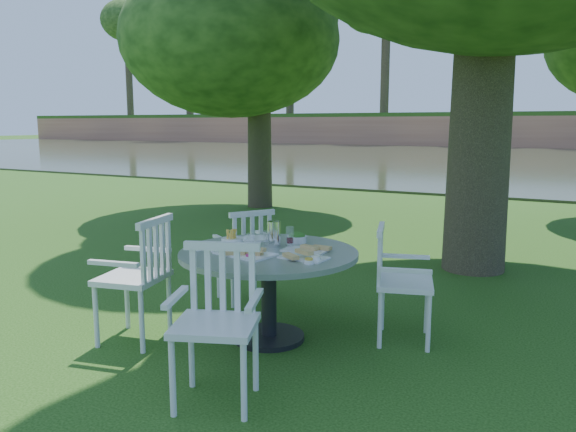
# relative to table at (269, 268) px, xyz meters

# --- Properties ---
(ground) EXTENTS (140.00, 140.00, 0.00)m
(ground) POSITION_rel_table_xyz_m (-0.28, 0.65, -0.58)
(ground) COLOR #153B0C
(ground) RESTS_ON ground
(table) EXTENTS (1.39, 1.39, 0.72)m
(table) POSITION_rel_table_xyz_m (0.00, 0.00, 0.00)
(table) COLOR black
(table) RESTS_ON ground
(chair_ne) EXTENTS (0.54, 0.56, 0.91)m
(chair_ne) POSITION_rel_table_xyz_m (0.86, 0.46, -0.05)
(chair_ne) COLOR white
(chair_ne) RESTS_ON ground
(chair_nw) EXTENTS (0.60, 0.61, 0.90)m
(chair_nw) POSITION_rel_table_xyz_m (-0.65, 0.73, -0.05)
(chair_nw) COLOR white
(chair_nw) RESTS_ON ground
(chair_sw) EXTENTS (0.56, 0.59, 0.99)m
(chair_sw) POSITION_rel_table_xyz_m (-0.84, -0.48, -0.00)
(chair_sw) COLOR white
(chair_sw) RESTS_ON ground
(chair_se) EXTENTS (0.62, 0.60, 0.96)m
(chair_se) POSITION_rel_table_xyz_m (0.19, -0.95, -0.02)
(chair_se) COLOR white
(chair_se) RESTS_ON ground
(tableware) EXTENTS (1.07, 0.83, 0.21)m
(tableware) POSITION_rel_table_xyz_m (-0.07, 0.07, 0.18)
(tableware) COLOR white
(tableware) RESTS_ON table
(river) EXTENTS (100.00, 28.00, 0.12)m
(river) POSITION_rel_table_xyz_m (-0.28, 23.65, -0.58)
(river) COLOR #2C331E
(river) RESTS_ON ground
(far_bank) EXTENTS (100.00, 18.00, 15.20)m
(far_bank) POSITION_rel_table_xyz_m (-0.00, 41.77, 6.66)
(far_bank) COLOR #9F634A
(far_bank) RESTS_ON ground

